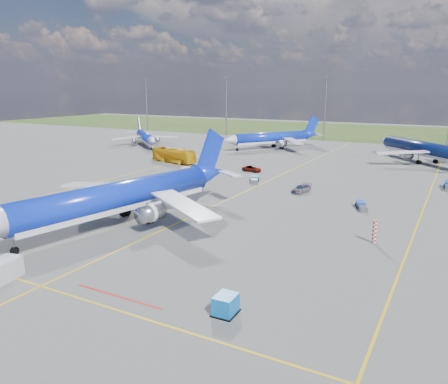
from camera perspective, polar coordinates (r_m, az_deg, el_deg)
The scene contains 16 objects.
ground at distance 60.00m, azimuth -7.81°, elevation -4.82°, with size 400.00×400.00×0.00m, color #4F4F4D.
grass_strip at distance 199.43m, azimuth 18.87°, elevation 7.39°, with size 400.00×80.00×0.01m, color #2D4719.
taxiway_lines at distance 82.95m, azimuth 3.69°, elevation 0.43°, with size 60.25×160.00×0.02m.
floodlight_masts at distance 157.57m, azimuth 20.20°, elevation 10.44°, with size 202.20×0.50×22.70m.
warning_post at distance 56.87m, azimuth 19.08°, elevation -4.90°, with size 0.50×0.50×3.00m, color red.
bg_jet_nw at distance 147.24m, azimuth -10.15°, elevation 5.98°, with size 23.96×31.45×8.24m, color #0D28BC, non-canonical shape.
bg_jet_nnw at distance 139.11m, azimuth 6.16°, elevation 5.68°, with size 28.00×36.75×9.63m, color #0D28BC, non-canonical shape.
bg_jet_n at distance 123.42m, azimuth 24.23°, elevation 3.58°, with size 30.01×39.39×10.32m, color #071341, non-canonical shape.
main_airliner at distance 63.14m, azimuth -13.36°, elevation -4.13°, with size 33.95×44.55×11.67m, color #0D28BC, non-canonical shape.
uld_container at distance 38.11m, azimuth 0.23°, elevation -14.48°, with size 1.69×2.11×1.69m, color #0D62B6.
apron_bus at distance 112.39m, azimuth -6.58°, elevation 4.77°, with size 3.12×13.32×3.71m, color #DFA10D.
service_car_a at distance 93.20m, azimuth -5.60°, elevation 2.26°, with size 1.57×3.90×1.33m, color #999999.
service_car_b at distance 100.05m, azimuth 3.66°, elevation 3.05°, with size 2.11×4.57×1.27m, color #999999.
service_car_c at distance 81.07m, azimuth 10.07°, elevation 0.44°, with size 1.95×4.81×1.40m, color #999999.
baggage_tug_w at distance 72.44m, azimuth 17.51°, elevation -1.74°, with size 2.65×4.56×0.99m.
baggage_tug_c at distance 89.05m, azimuth 4.03°, elevation 1.67°, with size 3.07×5.12×1.12m.
Camera 1 is at (34.24, -45.57, 18.72)m, focal length 35.00 mm.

